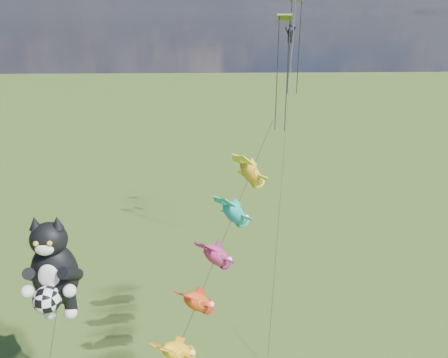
{
  "coord_description": "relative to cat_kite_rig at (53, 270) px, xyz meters",
  "views": [
    {
      "loc": [
        15.11,
        -16.78,
        21.3
      ],
      "look_at": [
        16.11,
        10.72,
        10.76
      ],
      "focal_mm": 35.0,
      "sensor_mm": 36.0,
      "label": 1
    }
  ],
  "objects": [
    {
      "name": "cat_kite_rig",
      "position": [
        0.0,
        0.0,
        0.0
      ],
      "size": [
        3.0,
        4.28,
        11.94
      ],
      "rotation": [
        0.0,
        0.0,
        -0.42
      ],
      "color": "brown",
      "rests_on": "ground"
    },
    {
      "name": "fish_windsock_rig",
      "position": [
        7.9,
        -0.72,
        -0.26
      ],
      "size": [
        9.01,
        13.31,
        15.49
      ],
      "rotation": [
        0.0,
        0.0,
        -0.27
      ],
      "color": "brown",
      "rests_on": "ground"
    },
    {
      "name": "parafoil_rig",
      "position": [
        14.56,
        16.45,
        9.96
      ],
      "size": [
        4.63,
        17.21,
        26.17
      ],
      "rotation": [
        0.0,
        0.0,
        -0.14
      ],
      "color": "brown",
      "rests_on": "ground"
    }
  ]
}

